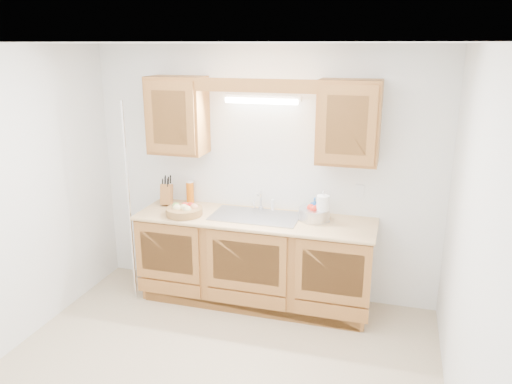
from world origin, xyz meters
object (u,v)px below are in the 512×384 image
(knife_block, at_px, (167,194))
(apple_bowl, at_px, (314,213))
(fruit_basket, at_px, (184,210))
(paper_towel, at_px, (323,209))

(knife_block, relative_size, apple_bowl, 1.01)
(fruit_basket, distance_m, apple_bowl, 1.25)
(knife_block, distance_m, paper_towel, 1.63)
(knife_block, xyz_separation_m, apple_bowl, (1.55, -0.06, -0.05))
(fruit_basket, bearing_deg, apple_bowl, 9.57)
(knife_block, distance_m, apple_bowl, 1.55)
(apple_bowl, bearing_deg, paper_towel, -17.58)
(fruit_basket, xyz_separation_m, paper_towel, (1.32, 0.18, 0.08))
(paper_towel, height_order, apple_bowl, paper_towel)
(knife_block, xyz_separation_m, paper_towel, (1.63, -0.08, 0.01))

